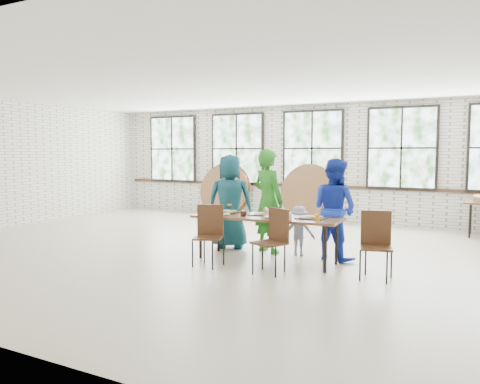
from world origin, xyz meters
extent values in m
plane|color=#B9A793|center=(0.00, 0.00, 0.00)|extent=(12.00, 12.00, 0.00)
plane|color=white|center=(0.00, 0.00, 3.00)|extent=(12.00, 12.00, 0.00)
plane|color=silver|center=(0.00, 4.50, 1.50)|extent=(12.00, 0.00, 12.00)
plane|color=silver|center=(-6.00, 0.00, 1.50)|extent=(0.00, 9.00, 9.00)
cube|color=#422819|center=(0.00, 4.47, 0.90)|extent=(11.80, 0.05, 0.08)
cube|color=black|center=(-4.40, 4.44, 1.88)|extent=(1.62, 0.05, 1.97)
cube|color=white|center=(-4.40, 4.41, 1.88)|extent=(1.50, 0.01, 1.85)
cube|color=black|center=(-2.20, 4.44, 1.88)|extent=(1.62, 0.05, 1.97)
cube|color=white|center=(-2.20, 4.41, 1.88)|extent=(1.50, 0.01, 1.85)
cube|color=black|center=(0.00, 4.44, 1.88)|extent=(1.62, 0.05, 1.97)
cube|color=white|center=(0.00, 4.41, 1.88)|extent=(1.50, 0.01, 1.85)
cube|color=black|center=(2.20, 4.44, 1.88)|extent=(1.62, 0.05, 1.97)
cube|color=white|center=(2.20, 4.41, 1.88)|extent=(1.50, 0.01, 1.85)
cube|color=brown|center=(0.84, -0.28, 0.72)|extent=(2.44, 0.95, 0.04)
cylinder|color=black|center=(-0.24, -0.58, 0.35)|extent=(0.05, 0.05, 0.70)
cylinder|color=black|center=(-0.24, 0.02, 0.35)|extent=(0.05, 0.05, 0.70)
cylinder|color=black|center=(1.92, -0.58, 0.35)|extent=(0.05, 0.05, 0.70)
cylinder|color=black|center=(1.92, 0.02, 0.35)|extent=(0.05, 0.05, 0.70)
cube|color=#492A18|center=(0.18, -1.02, 0.45)|extent=(0.53, 0.52, 0.03)
cube|color=#492A18|center=(0.11, -0.84, 0.70)|extent=(0.40, 0.18, 0.50)
cylinder|color=black|center=(0.00, -1.19, 0.22)|extent=(0.02, 0.02, 0.44)
cylinder|color=black|center=(0.00, -0.85, 0.22)|extent=(0.02, 0.02, 0.44)
cylinder|color=black|center=(0.36, -1.19, 0.22)|extent=(0.02, 0.02, 0.44)
cylinder|color=black|center=(0.36, -0.85, 0.22)|extent=(0.02, 0.02, 0.44)
cube|color=#492A18|center=(1.20, -0.98, 0.45)|extent=(0.55, 0.54, 0.03)
cube|color=#492A18|center=(1.28, -0.81, 0.70)|extent=(0.39, 0.20, 0.50)
cylinder|color=black|center=(1.02, -1.15, 0.22)|extent=(0.02, 0.02, 0.44)
cylinder|color=black|center=(1.02, -0.81, 0.22)|extent=(0.02, 0.02, 0.44)
cylinder|color=black|center=(1.38, -1.15, 0.22)|extent=(0.02, 0.02, 0.44)
cylinder|color=black|center=(1.38, -0.81, 0.22)|extent=(0.02, 0.02, 0.44)
cube|color=#492A18|center=(2.66, -0.59, 0.45)|extent=(0.51, 0.49, 0.03)
cube|color=#492A18|center=(2.61, -0.41, 0.70)|extent=(0.41, 0.14, 0.50)
cylinder|color=black|center=(2.48, -0.76, 0.22)|extent=(0.02, 0.02, 0.44)
cylinder|color=black|center=(2.48, -0.42, 0.22)|extent=(0.02, 0.02, 0.44)
cylinder|color=black|center=(2.84, -0.76, 0.22)|extent=(0.02, 0.02, 0.44)
cylinder|color=black|center=(2.84, -0.42, 0.22)|extent=(0.02, 0.02, 0.44)
imported|color=#18515C|center=(-0.19, 0.37, 0.87)|extent=(0.98, 0.78, 1.74)
imported|color=#277F21|center=(0.58, 0.37, 0.92)|extent=(0.79, 0.66, 1.83)
imported|color=#12173A|center=(1.16, 0.37, 0.43)|extent=(0.62, 0.46, 0.86)
imported|color=#1933B5|center=(1.78, 0.37, 0.84)|extent=(0.99, 0.89, 1.67)
cylinder|color=black|center=(3.73, 3.56, 0.35)|extent=(0.04, 0.04, 0.70)
cylinder|color=black|center=(3.73, 4.11, 0.35)|extent=(0.04, 0.04, 0.70)
cube|color=black|center=(0.04, -0.19, 0.75)|extent=(0.44, 0.33, 0.02)
cube|color=black|center=(0.74, -0.18, 0.75)|extent=(0.44, 0.33, 0.02)
cube|color=black|center=(1.58, -0.21, 0.75)|extent=(0.44, 0.33, 0.02)
cylinder|color=black|center=(0.52, -0.49, 0.79)|extent=(0.09, 0.09, 0.09)
cube|color=red|center=(0.91, -0.44, 0.80)|extent=(0.06, 0.06, 0.11)
cylinder|color=blue|center=(1.14, -0.36, 0.79)|extent=(0.07, 0.07, 0.10)
cylinder|color=orange|center=(1.75, -0.45, 0.80)|extent=(0.07, 0.07, 0.11)
cylinder|color=white|center=(1.27, -0.49, 0.79)|extent=(0.17, 0.17, 0.10)
ellipsoid|color=white|center=(0.24, -0.52, 0.76)|extent=(0.11, 0.11, 0.05)
ellipsoid|color=white|center=(0.97, -0.53, 0.76)|extent=(0.11, 0.11, 0.05)
ellipsoid|color=white|center=(1.46, -0.32, 0.76)|extent=(0.11, 0.11, 0.05)
cylinder|color=brown|center=(-2.43, 4.24, 0.74)|extent=(1.50, 0.22, 1.49)
cylinder|color=brown|center=(-2.47, 4.14, 0.73)|extent=(1.50, 0.42, 1.46)
cylinder|color=brown|center=(0.01, 4.14, 0.74)|extent=(1.50, 0.31, 1.48)
camera|label=1|loc=(3.95, -7.15, 1.78)|focal=35.00mm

